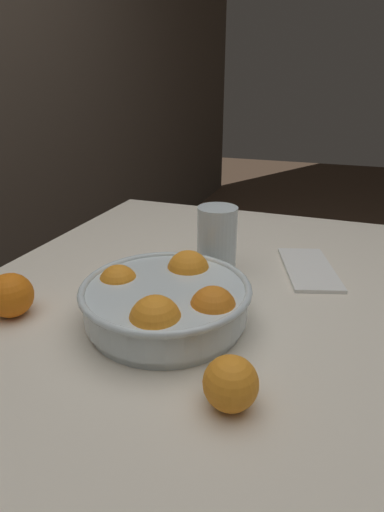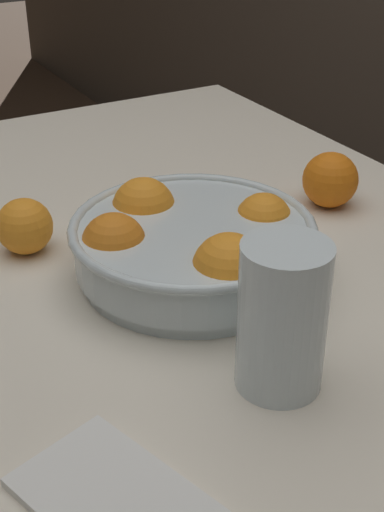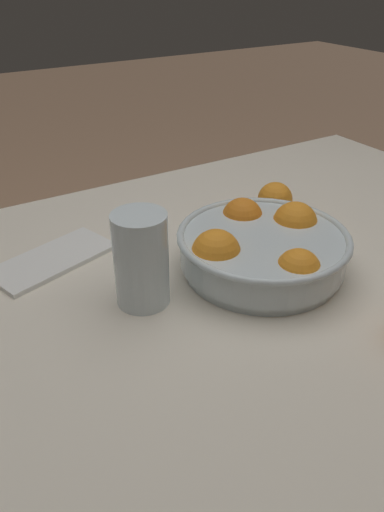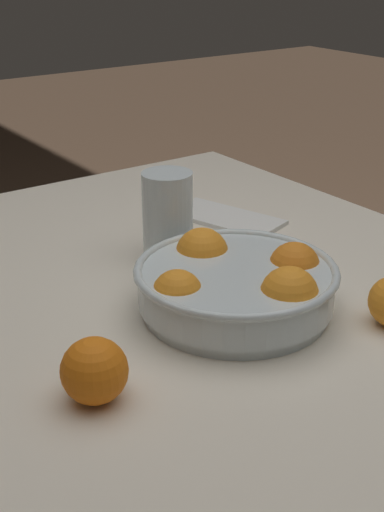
# 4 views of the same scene
# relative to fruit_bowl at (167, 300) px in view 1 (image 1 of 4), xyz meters

# --- Properties ---
(dining_table) EXTENTS (1.35, 0.91, 0.75)m
(dining_table) POSITION_rel_fruit_bowl_xyz_m (0.01, -0.02, -0.12)
(dining_table) COLOR beige
(dining_table) RESTS_ON ground_plane
(fruit_bowl) EXTENTS (0.29, 0.29, 0.10)m
(fruit_bowl) POSITION_rel_fruit_bowl_xyz_m (0.00, 0.00, 0.00)
(fruit_bowl) COLOR silver
(fruit_bowl) RESTS_ON dining_table
(juice_glass) EXTENTS (0.08, 0.08, 0.15)m
(juice_glass) POSITION_rel_fruit_bowl_xyz_m (0.21, -0.02, 0.02)
(juice_glass) COLOR #F4A314
(juice_glass) RESTS_ON dining_table
(orange_loose_near_bowl) EXTENTS (0.07, 0.07, 0.07)m
(orange_loose_near_bowl) POSITION_rel_fruit_bowl_xyz_m (-0.15, -0.15, -0.01)
(orange_loose_near_bowl) COLOR orange
(orange_loose_near_bowl) RESTS_ON dining_table
(orange_loose_front) EXTENTS (0.08, 0.08, 0.08)m
(orange_loose_front) POSITION_rel_fruit_bowl_xyz_m (-0.07, 0.27, -0.00)
(orange_loose_front) COLOR orange
(orange_loose_front) RESTS_ON dining_table
(napkin) EXTENTS (0.23, 0.16, 0.01)m
(napkin) POSITION_rel_fruit_bowl_xyz_m (0.29, -0.21, -0.04)
(napkin) COLOR white
(napkin) RESTS_ON dining_table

